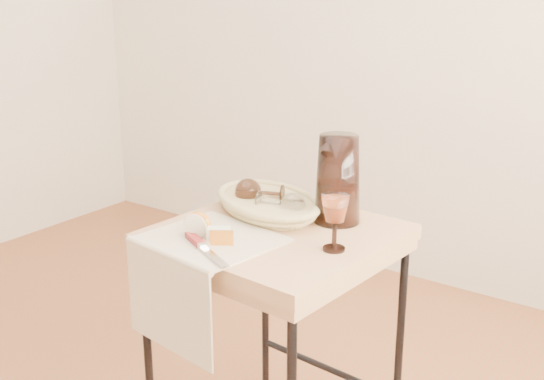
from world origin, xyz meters
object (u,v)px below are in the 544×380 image
Objects in this scene: goblet_lying_a at (263,193)px; side_table at (276,348)px; table_knife at (205,247)px; bread_basket at (268,205)px; wine_goblet at (335,223)px; apple_half at (199,224)px; tea_towel at (211,239)px; goblet_lying_b at (279,203)px; pitcher at (338,179)px.

side_table is at bearing 116.29° from goblet_lying_a.
table_knife is (-0.05, -0.24, 0.39)m from side_table.
wine_goblet is at bearing 0.68° from bread_basket.
wine_goblet is at bearing 8.49° from apple_half.
goblet_lying_a reaches higher than side_table.
bread_basket reaches higher than tea_towel.
goblet_lying_a is 0.56× the size of table_knife.
tea_towel is 0.29m from goblet_lying_a.
table_knife is (-0.00, -0.32, -0.03)m from goblet_lying_b.
tea_towel is 2.85× the size of goblet_lying_b.
apple_half is (-0.04, -0.01, 0.04)m from tea_towel.
tea_towel is at bearing -119.61° from side_table.
apple_half is at bearing -163.41° from tea_towel.
tea_towel is at bearing -114.71° from goblet_lying_b.
goblet_lying_b is (0.05, 0.25, 0.04)m from tea_towel.
pitcher is 0.44m from table_knife.
pitcher is 1.96× the size of wine_goblet.
pitcher reaches higher than goblet_lying_b.
side_table is at bearing 170.24° from wine_goblet.
goblet_lying_b is (0.08, -0.04, -0.00)m from goblet_lying_a.
side_table is 0.46m from table_knife.
table_knife is at bearing -141.23° from wine_goblet.
apple_half reaches higher than tea_towel.
pitcher is at bearing 94.86° from table_knife.
apple_half is at bearing -122.30° from goblet_lying_b.
bread_basket is 0.05m from goblet_lying_a.
bread_basket is at bearing -169.94° from pitcher.
pitcher reaches higher than side_table.
side_table is 3.20× the size of table_knife.
goblet_lying_a reaches higher than tea_towel.
table_knife is at bearing -52.45° from tea_towel.
pitcher is 0.22m from wine_goblet.
side_table is 0.43m from goblet_lying_b.
apple_half is (-0.00, -0.29, -0.01)m from goblet_lying_a.
tea_towel is 0.34m from wine_goblet.
bread_basket reaches higher than side_table.
goblet_lying_a is (-0.13, 0.12, 0.43)m from side_table.
goblet_lying_a is 0.25m from pitcher.
apple_half is at bearing 165.13° from table_knife.
tea_towel is 1.13× the size of pitcher.
wine_goblet is (0.34, -0.15, 0.02)m from goblet_lying_a.
side_table is 5.68× the size of goblet_lying_a.
pitcher is (0.15, 0.08, 0.08)m from goblet_lying_b.
pitcher reaches higher than wine_goblet.
side_table is 10.01× the size of apple_half.
tea_towel is at bearing 146.06° from table_knife.
goblet_lying_a is 0.45× the size of pitcher.
side_table is at bearing -72.87° from goblet_lying_b.
side_table is at bearing -20.49° from bread_basket.
goblet_lying_b is 0.40× the size of pitcher.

